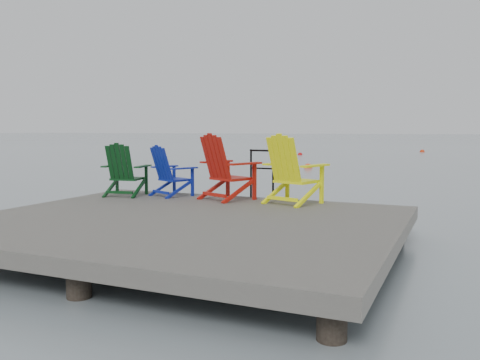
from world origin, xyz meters
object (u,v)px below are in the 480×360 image
at_px(handrail, 262,169).
at_px(chair_blue, 170,171).
at_px(chair_green, 124,170).
at_px(buoy_a, 308,168).
at_px(chair_red, 225,167).
at_px(buoy_d, 422,152).
at_px(buoy_b, 300,155).
at_px(chair_yellow, 292,170).

distance_m(handrail, chair_blue, 1.77).
height_order(chair_green, buoy_a, chair_green).
xyz_separation_m(handrail, chair_red, (-0.52, -0.49, 0.04)).
relative_size(chair_green, buoy_d, 2.63).
height_order(chair_blue, buoy_d, chair_blue).
bearing_deg(chair_green, buoy_a, 80.89).
height_order(chair_green, chair_blue, chair_green).
bearing_deg(chair_blue, buoy_b, 125.08).
relative_size(handrail, chair_yellow, 0.78).
distance_m(chair_red, buoy_b, 26.79).
relative_size(chair_red, buoy_d, 3.10).
bearing_deg(buoy_a, buoy_b, 108.81).
relative_size(handrail, buoy_b, 2.78).
bearing_deg(chair_red, chair_blue, -157.62).
relative_size(chair_green, chair_red, 0.85).
bearing_deg(buoy_b, chair_blue, -78.29).
bearing_deg(chair_green, chair_yellow, -6.00).
xyz_separation_m(chair_red, buoy_b, (-6.55, 25.96, -1.09)).
distance_m(handrail, chair_green, 2.63).
xyz_separation_m(buoy_a, buoy_d, (3.54, 19.85, 0.00)).
bearing_deg(chair_red, chair_green, -147.14).
distance_m(chair_green, chair_blue, 0.87).
height_order(buoy_b, buoy_d, buoy_d).
relative_size(handrail, buoy_d, 2.40).
bearing_deg(handrail, chair_red, -136.74).
bearing_deg(chair_yellow, buoy_b, 124.62).
height_order(chair_blue, chair_yellow, chair_yellow).
relative_size(chair_yellow, buoy_a, 2.86).
relative_size(chair_blue, buoy_b, 2.93).
relative_size(chair_blue, buoy_d, 2.53).
distance_m(chair_green, chair_yellow, 3.25).
height_order(chair_red, buoy_a, chair_red).
relative_size(chair_red, buoy_b, 3.59).
bearing_deg(buoy_b, chair_yellow, -73.26).
bearing_deg(buoy_d, chair_blue, -93.53).
bearing_deg(chair_yellow, handrail, 163.85).
bearing_deg(buoy_a, chair_blue, -84.30).
distance_m(chair_red, buoy_a, 14.67).
xyz_separation_m(chair_blue, buoy_d, (2.11, 34.22, -0.98)).
bearing_deg(buoy_a, chair_red, -79.70).
distance_m(handrail, chair_yellow, 0.89).
height_order(chair_green, buoy_b, chair_green).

